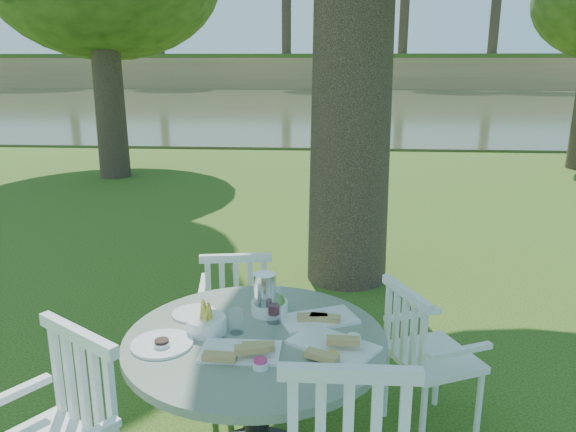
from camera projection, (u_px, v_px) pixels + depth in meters
The scene contains 7 objects.
ground at pixel (286, 327), 4.41m from camera, with size 140.00×140.00×0.00m, color #21400D.
table at pixel (256, 366), 2.73m from camera, with size 1.26×1.26×0.74m.
chair_ne at pixel (420, 349), 3.02m from camera, with size 0.56×0.57×0.88m.
chair_nw at pixel (237, 302), 3.62m from camera, with size 0.50×0.48×0.87m.
chair_sw at pixel (61, 432), 2.26m from camera, with size 0.67×0.66×0.98m.
tableware at pixel (254, 319), 2.77m from camera, with size 1.17×0.68×0.23m.
river at pixel (323, 105), 26.51m from camera, with size 100.00×28.00×0.12m, color #373D24.
Camera 1 is at (0.30, -4.00, 2.02)m, focal length 35.00 mm.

